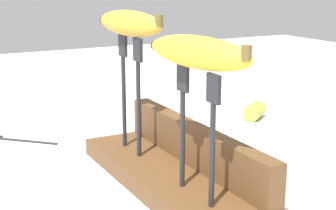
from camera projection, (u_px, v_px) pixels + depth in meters
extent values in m
plane|color=silver|center=(168.00, 186.00, 0.80)|extent=(3.00, 3.00, 0.00)
cube|color=brown|center=(168.00, 178.00, 0.79)|extent=(0.40, 0.12, 0.03)
cube|color=brown|center=(195.00, 145.00, 0.80)|extent=(0.39, 0.03, 0.06)
cylinder|color=black|center=(124.00, 102.00, 0.88)|extent=(0.01, 0.01, 0.15)
cube|color=black|center=(123.00, 45.00, 0.86)|extent=(0.03, 0.00, 0.04)
cylinder|color=black|center=(139.00, 110.00, 0.83)|extent=(0.01, 0.01, 0.15)
cube|color=black|center=(138.00, 50.00, 0.81)|extent=(0.03, 0.00, 0.04)
cylinder|color=black|center=(182.00, 140.00, 0.71)|extent=(0.01, 0.01, 0.14)
cube|color=black|center=(183.00, 78.00, 0.69)|extent=(0.03, 0.00, 0.04)
cylinder|color=black|center=(212.00, 156.00, 0.65)|extent=(0.01, 0.01, 0.14)
cube|color=black|center=(214.00, 89.00, 0.63)|extent=(0.03, 0.00, 0.04)
ellipsoid|color=gold|center=(130.00, 23.00, 0.82)|extent=(0.17, 0.06, 0.04)
cylinder|color=brown|center=(159.00, 21.00, 0.76)|extent=(0.01, 0.01, 0.02)
sphere|color=#3F2D19|center=(104.00, 20.00, 0.88)|extent=(0.01, 0.01, 0.01)
ellipsoid|color=yellow|center=(198.00, 52.00, 0.65)|extent=(0.18, 0.07, 0.04)
cylinder|color=brown|center=(249.00, 53.00, 0.58)|extent=(0.01, 0.01, 0.02)
sphere|color=#3F2D19|center=(155.00, 45.00, 0.71)|extent=(0.01, 0.01, 0.01)
cylinder|color=black|center=(28.00, 140.00, 1.00)|extent=(0.09, 0.10, 0.01)
cylinder|color=#B2C138|center=(254.00, 111.00, 1.16)|extent=(0.06, 0.07, 0.04)
cylinder|color=beige|center=(258.00, 108.00, 1.18)|extent=(0.03, 0.02, 0.03)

